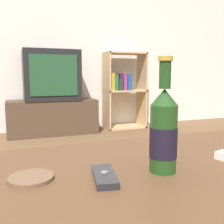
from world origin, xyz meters
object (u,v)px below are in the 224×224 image
bookshelf (122,88)px  beer_bottle (164,131)px  tv_stand (53,117)px  television (51,75)px  cell_phone (104,176)px

bookshelf → beer_bottle: (-1.04, -2.71, 0.03)m
tv_stand → beer_bottle: (-0.11, -2.65, 0.36)m
television → bookshelf: bookshelf is taller
television → beer_bottle: (-0.11, -2.65, -0.13)m
bookshelf → beer_bottle: 2.90m
beer_bottle → television: bearing=87.5°
tv_stand → cell_phone: bearing=-95.5°
bookshelf → beer_bottle: size_ratio=3.83×
tv_stand → cell_phone: cell_phone is taller
tv_stand → beer_bottle: size_ratio=3.99×
tv_stand → cell_phone: (-0.26, -2.65, 0.27)m
television → bookshelf: 0.95m
beer_bottle → cell_phone: 0.17m
tv_stand → beer_bottle: beer_bottle is taller
television → beer_bottle: size_ratio=2.44×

